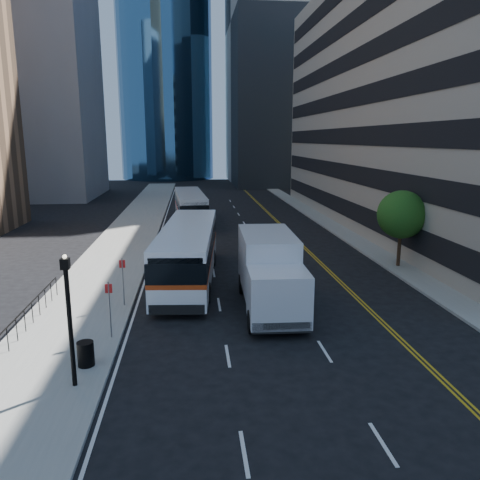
{
  "coord_description": "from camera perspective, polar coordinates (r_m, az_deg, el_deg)",
  "views": [
    {
      "loc": [
        -4.78,
        -21.37,
        8.55
      ],
      "look_at": [
        -2.08,
        5.04,
        2.8
      ],
      "focal_mm": 35.0,
      "sensor_mm": 36.0,
      "label": 1
    }
  ],
  "objects": [
    {
      "name": "lamp_post",
      "position": [
        16.97,
        -20.09,
        -8.64
      ],
      "size": [
        0.28,
        0.28,
        4.56
      ],
      "color": "black",
      "rests_on": "sidewalk_west"
    },
    {
      "name": "bus_rear",
      "position": [
        48.84,
        -6.11,
        4.11
      ],
      "size": [
        3.52,
        12.37,
        3.15
      ],
      "rotation": [
        0.0,
        0.0,
        0.07
      ],
      "color": "silver",
      "rests_on": "ground"
    },
    {
      "name": "sidewalk_west",
      "position": [
        47.48,
        -12.67,
        1.64
      ],
      "size": [
        5.0,
        90.0,
        0.15
      ],
      "primitive_type": "cube",
      "color": "gray",
      "rests_on": "ground"
    },
    {
      "name": "midrise_west",
      "position": [
        77.47,
        -24.48,
        17.81
      ],
      "size": [
        18.0,
        18.0,
        35.0
      ],
      "primitive_type": "cube",
      "color": "gray",
      "rests_on": "ground"
    },
    {
      "name": "street_tree",
      "position": [
        32.81,
        19.1,
        2.94
      ],
      "size": [
        3.2,
        3.2,
        5.1
      ],
      "color": "#332114",
      "rests_on": "sidewalk_east"
    },
    {
      "name": "ground",
      "position": [
        23.51,
        6.39,
        -9.19
      ],
      "size": [
        160.0,
        160.0,
        0.0
      ],
      "primitive_type": "plane",
      "color": "black",
      "rests_on": "ground"
    },
    {
      "name": "office_tower_north",
      "position": [
        98.47,
        8.46,
        24.68
      ],
      "size": [
        30.0,
        28.0,
        60.0
      ],
      "primitive_type": "cube",
      "color": "gray",
      "rests_on": "ground"
    },
    {
      "name": "box_truck",
      "position": [
        23.79,
        3.67,
        -3.85
      ],
      "size": [
        2.96,
        7.91,
        3.75
      ],
      "rotation": [
        0.0,
        0.0,
        -0.03
      ],
      "color": "silver",
      "rests_on": "ground"
    },
    {
      "name": "bus_front",
      "position": [
        28.57,
        -6.29,
        -1.37
      ],
      "size": [
        4.0,
        13.47,
        3.42
      ],
      "rotation": [
        0.0,
        0.0,
        -0.08
      ],
      "color": "white",
      "rests_on": "ground"
    },
    {
      "name": "sidewalk_east",
      "position": [
        49.11,
        10.56,
        2.08
      ],
      "size": [
        2.0,
        90.0,
        0.15
      ],
      "primitive_type": "cube",
      "color": "gray",
      "rests_on": "ground"
    },
    {
      "name": "trash_can",
      "position": [
        19.05,
        -18.3,
        -13.03
      ],
      "size": [
        0.68,
        0.68,
        0.94
      ],
      "primitive_type": "cylinder",
      "rotation": [
        0.0,
        0.0,
        -0.09
      ],
      "color": "black",
      "rests_on": "sidewalk_west"
    }
  ]
}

